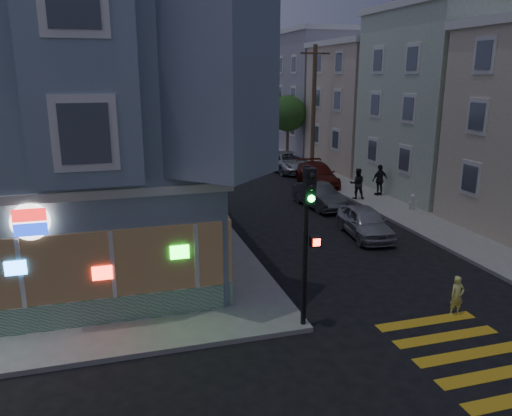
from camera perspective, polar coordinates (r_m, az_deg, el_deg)
name	(u,v)px	position (r m, az deg, el deg)	size (l,w,h in m)	color
ground	(227,391)	(12.46, -3.32, -20.17)	(120.00, 120.00, 0.00)	black
sidewalk_ne	(447,167)	(42.06, 20.95, 4.39)	(24.00, 42.00, 0.15)	gray
corner_building	(3,111)	(21.31, -26.91, 9.83)	(14.60, 14.60, 11.40)	slate
row_house_b	(479,104)	(33.85, 24.12, 10.81)	(12.00, 8.60, 10.50)	#AAB79F
row_house_c	(398,107)	(41.19, 15.90, 11.03)	(12.00, 8.60, 9.00)	#BEAD93
row_house_d	(347,93)	(49.02, 10.32, 12.80)	(12.00, 8.60, 10.50)	gray
utility_pole	(314,108)	(36.85, 6.60, 11.31)	(2.20, 0.30, 9.00)	#4C3826
street_tree_near	(288,114)	(42.57, 3.66, 10.72)	(3.00, 3.00, 5.30)	#4C3826
street_tree_far	(260,108)	(50.15, 0.51, 11.41)	(3.00, 3.00, 5.30)	#4C3826
running_child	(457,296)	(16.65, 22.00, -9.28)	(0.46, 0.30, 1.25)	#E8E877
pedestrian_a	(357,184)	(29.41, 11.50, 2.75)	(0.87, 0.67, 1.78)	black
pedestrian_b	(380,180)	(30.58, 13.97, 3.13)	(1.08, 0.45, 1.84)	black
parked_car_a	(365,222)	(23.12, 12.35, -1.58)	(1.61, 4.01, 1.37)	#A2A4A9
parked_car_b	(319,196)	(27.72, 7.19, 1.39)	(1.41, 4.04, 1.33)	#3E4144
parked_car_c	(317,175)	(33.18, 7.00, 3.80)	(2.07, 5.09, 1.48)	#5B1A14
parked_car_d	(288,162)	(37.86, 3.64, 5.29)	(2.45, 5.31, 1.48)	#B0B5BB
traffic_signal	(308,221)	(13.67, 5.97, -1.49)	(0.55, 0.52, 4.66)	black
fire_hydrant	(412,201)	(27.83, 17.44, 0.72)	(0.49, 0.28, 0.85)	silver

